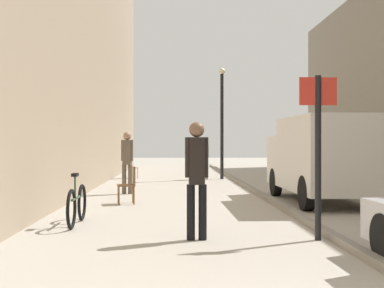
% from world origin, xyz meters
% --- Properties ---
extents(ground_plane, '(80.00, 80.00, 0.00)m').
position_xyz_m(ground_plane, '(0.00, 12.00, 0.00)').
color(ground_plane, '#A8A093').
extents(kerb_strip, '(0.16, 40.00, 0.12)m').
position_xyz_m(kerb_strip, '(1.58, 12.00, 0.06)').
color(kerb_strip, gray).
rests_on(kerb_strip, ground_plane).
extents(pedestrian_main_foreground, '(0.33, 0.27, 1.76)m').
position_xyz_m(pedestrian_main_foreground, '(0.40, 19.24, 1.02)').
color(pedestrian_main_foreground, gray).
rests_on(pedestrian_main_foreground, ground_plane).
extents(pedestrian_mid_block, '(0.37, 0.25, 1.88)m').
position_xyz_m(pedestrian_mid_block, '(-2.34, 12.99, 1.08)').
color(pedestrian_mid_block, brown).
rests_on(pedestrian_mid_block, ground_plane).
extents(pedestrian_far_crossing, '(0.37, 0.24, 1.87)m').
position_xyz_m(pedestrian_far_crossing, '(-0.57, 5.47, 1.08)').
color(pedestrian_far_crossing, black).
rests_on(pedestrian_far_crossing, ground_plane).
extents(delivery_van, '(2.00, 4.89, 2.19)m').
position_xyz_m(delivery_van, '(2.93, 10.55, 1.19)').
color(delivery_van, silver).
rests_on(delivery_van, ground_plane).
extents(street_sign_post, '(0.60, 0.10, 2.60)m').
position_xyz_m(street_sign_post, '(1.34, 5.39, 1.55)').
color(street_sign_post, black).
rests_on(street_sign_post, ground_plane).
extents(lamp_post, '(0.28, 0.28, 4.76)m').
position_xyz_m(lamp_post, '(1.14, 19.35, 2.72)').
color(lamp_post, black).
rests_on(lamp_post, ground_plane).
extents(bicycle_leaning, '(0.10, 1.77, 0.98)m').
position_xyz_m(bicycle_leaning, '(-2.75, 7.07, 0.38)').
color(bicycle_leaning, black).
rests_on(bicycle_leaning, ground_plane).
extents(cafe_chair_near_window, '(0.48, 0.48, 0.94)m').
position_xyz_m(cafe_chair_near_window, '(-2.77, 19.91, 0.55)').
color(cafe_chair_near_window, '#B7B2A8').
rests_on(cafe_chair_near_window, ground_plane).
extents(cafe_chair_by_doorway, '(0.50, 0.50, 0.94)m').
position_xyz_m(cafe_chair_by_doorway, '(-2.05, 10.42, 0.55)').
color(cafe_chair_by_doorway, brown).
rests_on(cafe_chair_by_doorway, ground_plane).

